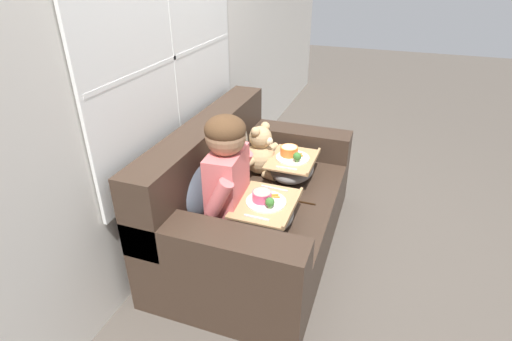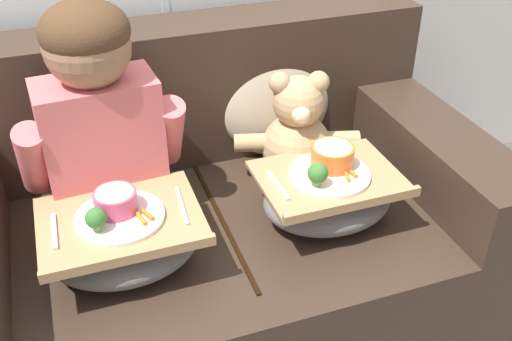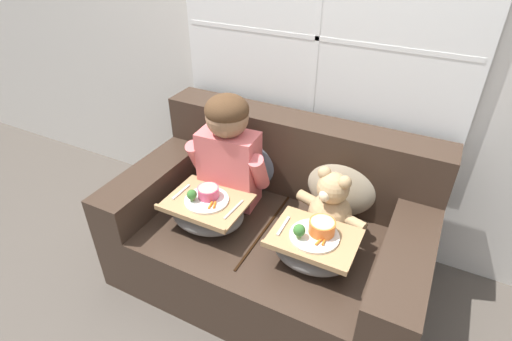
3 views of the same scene
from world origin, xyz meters
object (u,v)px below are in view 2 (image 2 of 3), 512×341
Objects in this scene: couch at (212,221)px; child_figure at (97,108)px; throw_pillow_behind_teddy at (275,97)px; lap_tray_teddy at (328,194)px; teddy_bear at (297,136)px; lap_tray_child at (123,239)px; throw_pillow_behind_child at (96,125)px.

couch is 0.54m from child_figure.
throw_pillow_behind_teddy reaches higher than lap_tray_teddy.
child_figure is at bearing 158.30° from lap_tray_teddy.
couch is 3.87× the size of throw_pillow_behind_teddy.
lap_tray_child is (-0.59, -0.23, -0.07)m from teddy_bear.
couch is at bearing -175.59° from teddy_bear.
couch is 3.72× the size of throw_pillow_behind_child.
teddy_bear is at bearing -18.66° from throw_pillow_behind_child.
child_figure reaches higher than throw_pillow_behind_child.
lap_tray_teddy is (0.60, 0.00, 0.00)m from lap_tray_child.
child_figure reaches higher than teddy_bear.
couch is at bearing -143.11° from throw_pillow_behind_teddy.
lap_tray_teddy is at bearing -89.93° from throw_pillow_behind_teddy.
throw_pillow_behind_teddy is 1.01× the size of lap_tray_child.
throw_pillow_behind_child is at bearing 90.02° from child_figure.
teddy_bear is at bearing 21.50° from lap_tray_child.
teddy_bear is (0.30, 0.02, 0.25)m from couch.
throw_pillow_behind_teddy is 0.65m from child_figure.
throw_pillow_behind_child is at bearing 89.93° from lap_tray_child.
child_figure is at bearing -89.98° from throw_pillow_behind_child.
throw_pillow_behind_child is (-0.30, 0.22, 0.29)m from couch.
lap_tray_teddy is at bearing -36.06° from throw_pillow_behind_child.
lap_tray_teddy is (0.30, -0.21, 0.18)m from couch.
lap_tray_teddy is at bearing -89.52° from teddy_bear.
throw_pillow_behind_teddy is at bearing 0.00° from throw_pillow_behind_child.
throw_pillow_behind_teddy is at bearing 18.29° from child_figure.
child_figure is 1.62× the size of lap_tray_teddy.
teddy_bear is (-0.00, -0.20, -0.04)m from throw_pillow_behind_teddy.
lap_tray_child is at bearing -158.50° from teddy_bear.
couch is 4.04× the size of lap_tray_teddy.
lap_tray_child is 0.60m from lap_tray_teddy.
couch reaches higher than lap_tray_teddy.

